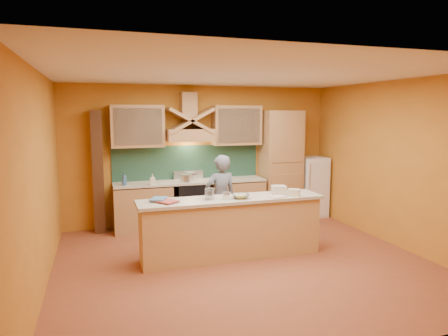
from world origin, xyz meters
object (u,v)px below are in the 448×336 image
object	(u,v)px
person	(221,199)
mixing_bowl	(241,196)
fridge	(311,186)
kitchen_scale	(227,197)
stove	(191,204)

from	to	relation	value
person	mixing_bowl	size ratio (longest dim) A/B	5.73
fridge	mixing_bowl	world-z (taller)	fridge
kitchen_scale	person	bearing A→B (deg)	93.53
fridge	kitchen_scale	bearing A→B (deg)	-142.70
stove	person	size ratio (longest dim) A/B	0.58
fridge	mixing_bowl	xyz separation A→B (m)	(-2.38, -1.98, 0.33)
stove	mixing_bowl	size ratio (longest dim) A/B	3.35
mixing_bowl	stove	bearing A→B (deg)	99.21
stove	fridge	size ratio (longest dim) A/B	0.69
mixing_bowl	fridge	bearing A→B (deg)	39.78
person	kitchen_scale	world-z (taller)	person
fridge	person	bearing A→B (deg)	-154.63
fridge	mixing_bowl	size ratio (longest dim) A/B	4.84
stove	mixing_bowl	xyz separation A→B (m)	(0.32, -1.98, 0.53)
stove	kitchen_scale	bearing A→B (deg)	-87.33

